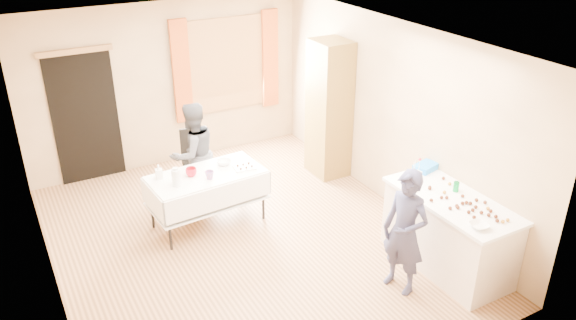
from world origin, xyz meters
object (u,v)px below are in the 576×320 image
cabinet (329,109)px  woman (193,154)px  counter (448,232)px  chair (198,172)px  girl (405,232)px  party_table (207,194)px

cabinet → woman: size_ratio=1.42×
counter → cabinet: bearing=87.9°
cabinet → woman: 2.18m
chair → girl: (1.16, -3.28, 0.45)m
party_table → cabinet: bearing=9.3°
counter → chair: (-1.91, 3.21, -0.17)m
woman → party_table: bearing=68.8°
cabinet → chair: size_ratio=2.26×
cabinet → party_table: 2.37m
cabinet → girl: cabinet is taller
cabinet → chair: (-2.01, 0.44, -0.78)m
counter → woman: size_ratio=1.08×
cabinet → party_table: size_ratio=1.36×
party_table → woman: 0.73m
cabinet → party_table: bearing=-166.7°
party_table → girl: bearing=-63.1°
cabinet → party_table: (-2.23, -0.53, -0.61)m
girl → woman: woman is taller
party_table → chair: 1.01m
girl → party_table: bearing=-164.7°
chair → woman: bearing=-106.5°
chair → counter: bearing=-50.6°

